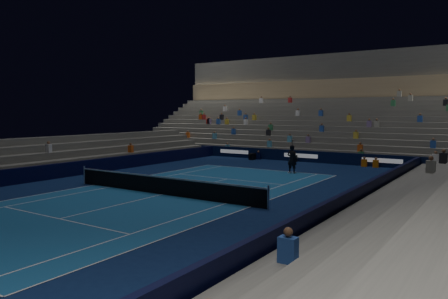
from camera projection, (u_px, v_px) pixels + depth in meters
ground at (163, 195)px, 23.27m from camera, size 90.00×90.00×0.00m
court_surface at (163, 194)px, 23.27m from camera, size 10.97×23.77×0.01m
sponsor_barrier_far at (301, 156)px, 38.59m from camera, size 44.00×0.25×1.00m
sponsor_barrier_east at (339, 207)px, 17.89m from camera, size 0.25×37.00×1.00m
sponsor_barrier_west at (52, 172)px, 28.57m from camera, size 0.25×37.00×1.00m
grandstand_main at (337, 122)px, 46.15m from camera, size 44.00×15.20×11.20m
grandstand_east at (431, 208)px, 15.95m from camera, size 5.00×37.00×2.50m
grandstand_west at (21, 162)px, 30.44m from camera, size 5.00×37.00×2.50m
tennis_net at (162, 185)px, 23.23m from camera, size 12.90×0.10×1.10m
tennis_player at (292, 159)px, 31.27m from camera, size 0.75×0.50×2.06m
broadcast_camera at (252, 156)px, 40.07m from camera, size 0.52×0.94×0.61m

